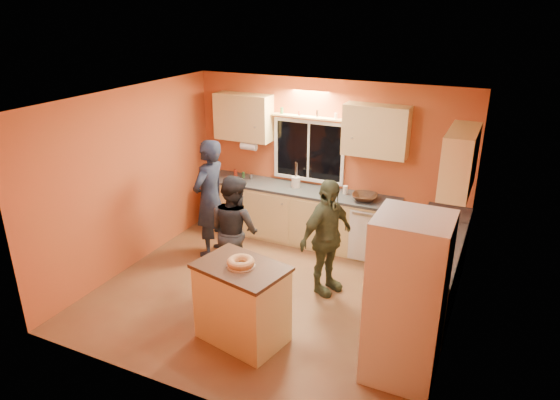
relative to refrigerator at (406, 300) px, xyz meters
The scene contains 14 objects.
ground 2.24m from the refrigerator, 157.06° to the left, with size 4.50×4.50×0.00m, color brown.
room_shell 2.26m from the refrigerator, 145.60° to the left, with size 4.54×4.04×2.61m.
back_counter 3.16m from the refrigerator, 126.89° to the left, with size 4.23×0.62×0.90m.
right_counter 1.38m from the refrigerator, 87.36° to the left, with size 0.62×1.84×0.90m.
refrigerator is the anchor object (origin of this frame).
island 1.84m from the refrigerator, behind, with size 1.11×0.87×0.96m.
bundt_pastry 1.79m from the refrigerator, behind, with size 0.31×0.31×0.09m, color #BE804E.
person_left 3.58m from the refrigerator, 155.50° to the left, with size 0.66×0.44×1.82m, color black.
person_center 2.67m from the refrigerator, 160.05° to the left, with size 0.76×0.59×1.56m, color black.
person_right 1.76m from the refrigerator, 136.96° to the left, with size 0.93×0.39×1.59m, color #2C3220.
mixing_bowl 2.71m from the refrigerator, 115.01° to the left, with size 0.38×0.38×0.09m, color black.
utensil_crock 3.43m from the refrigerator, 132.26° to the left, with size 0.14×0.14×0.17m, color silver.
potted_plant 0.53m from the refrigerator, 77.72° to the left, with size 0.24×0.21×0.27m, color gray.
red_box 1.69m from the refrigerator, 88.11° to the left, with size 0.16×0.12×0.07m, color #B0321B.
Camera 1 is at (2.56, -5.18, 3.64)m, focal length 32.00 mm.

